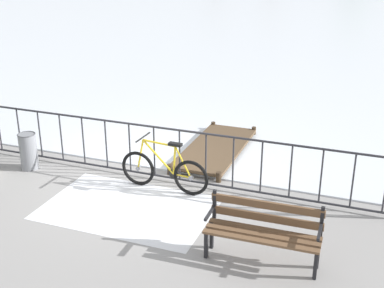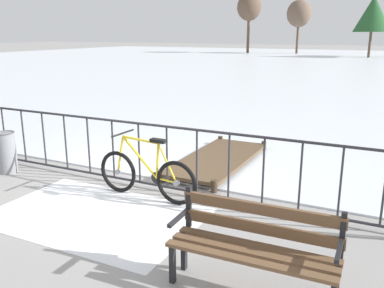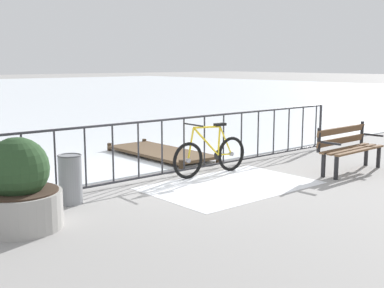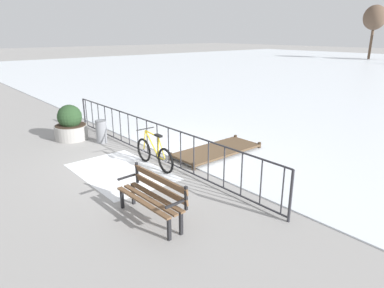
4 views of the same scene
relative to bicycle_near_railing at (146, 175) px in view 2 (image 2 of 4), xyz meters
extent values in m
plane|color=gray|center=(-0.60, 0.35, -0.37)|extent=(160.00, 160.00, 0.00)
cube|color=silver|center=(-0.60, 28.75, -0.35)|extent=(80.00, 56.00, 0.03)
cube|color=white|center=(-0.30, -0.85, -0.36)|extent=(2.83, 1.87, 0.01)
cylinder|color=#2D2D33|center=(-0.60, 0.35, 0.68)|extent=(9.00, 0.04, 0.04)
cylinder|color=#2D2D33|center=(-0.60, 0.35, -0.29)|extent=(9.00, 0.04, 0.04)
cylinder|color=#2D2D33|center=(-3.40, 0.35, 0.20)|extent=(0.03, 0.03, 0.97)
cylinder|color=#2D2D33|center=(-2.89, 0.35, 0.20)|extent=(0.03, 0.03, 0.97)
cylinder|color=#2D2D33|center=(-2.38, 0.35, 0.20)|extent=(0.03, 0.03, 0.97)
cylinder|color=#2D2D33|center=(-1.87, 0.35, 0.20)|extent=(0.03, 0.03, 0.97)
cylinder|color=#2D2D33|center=(-1.36, 0.35, 0.20)|extent=(0.03, 0.03, 0.97)
cylinder|color=#2D2D33|center=(-0.86, 0.35, 0.20)|extent=(0.03, 0.03, 0.97)
cylinder|color=#2D2D33|center=(-0.35, 0.35, 0.20)|extent=(0.03, 0.03, 0.97)
cylinder|color=#2D2D33|center=(0.16, 0.35, 0.20)|extent=(0.03, 0.03, 0.97)
cylinder|color=#2D2D33|center=(0.67, 0.35, 0.20)|extent=(0.03, 0.03, 0.97)
cylinder|color=#2D2D33|center=(1.18, 0.35, 0.20)|extent=(0.03, 0.03, 0.97)
cylinder|color=#2D2D33|center=(1.69, 0.35, 0.20)|extent=(0.03, 0.03, 0.97)
cylinder|color=#2D2D33|center=(2.19, 0.35, 0.20)|extent=(0.03, 0.03, 0.97)
cylinder|color=#2D2D33|center=(2.70, 0.35, 0.20)|extent=(0.03, 0.03, 0.97)
cylinder|color=#2D2D33|center=(3.21, 0.35, 0.20)|extent=(0.03, 0.03, 0.97)
torus|color=black|center=(0.52, -0.02, -0.04)|extent=(0.66, 0.08, 0.66)
cylinder|color=gray|center=(0.52, -0.02, -0.04)|extent=(0.08, 0.06, 0.08)
torus|color=black|center=(-0.53, 0.02, -0.04)|extent=(0.66, 0.08, 0.66)
cylinder|color=gray|center=(-0.53, 0.02, -0.04)|extent=(0.08, 0.06, 0.08)
cylinder|color=yellow|center=(0.21, -0.01, 0.25)|extent=(0.08, 0.04, 0.53)
cylinder|color=yellow|center=(-0.11, 0.00, 0.26)|extent=(0.61, 0.06, 0.59)
cylinder|color=yellow|center=(-0.09, 0.00, 0.53)|extent=(0.63, 0.06, 0.07)
cylinder|color=yellow|center=(0.35, -0.01, -0.03)|extent=(0.34, 0.04, 0.05)
cylinder|color=yellow|center=(0.37, -0.01, 0.24)|extent=(0.32, 0.04, 0.56)
cylinder|color=yellow|center=(-0.47, 0.02, 0.25)|extent=(0.16, 0.04, 0.59)
cube|color=black|center=(0.23, -0.01, 0.55)|extent=(0.24, 0.11, 0.05)
cylinder|color=black|center=(-0.40, 0.01, 0.59)|extent=(0.05, 0.52, 0.03)
cylinder|color=black|center=(0.19, -0.01, -0.02)|extent=(0.18, 0.03, 0.18)
cube|color=brown|center=(2.16, -1.44, 0.07)|extent=(1.60, 0.14, 0.04)
cube|color=brown|center=(2.17, -1.60, 0.07)|extent=(1.60, 0.14, 0.04)
cube|color=brown|center=(2.17, -1.75, 0.07)|extent=(1.60, 0.14, 0.04)
cube|color=brown|center=(2.16, -1.35, 0.21)|extent=(1.60, 0.10, 0.12)
cube|color=brown|center=(2.16, -1.35, 0.41)|extent=(1.60, 0.10, 0.12)
cube|color=black|center=(2.92, -1.45, -0.15)|extent=(0.05, 0.06, 0.44)
cube|color=black|center=(2.92, -1.33, 0.30)|extent=(0.05, 0.05, 0.45)
cube|color=black|center=(2.93, -1.58, 0.27)|extent=(0.05, 0.40, 0.04)
cube|color=black|center=(1.41, -1.75, -0.15)|extent=(0.05, 0.06, 0.44)
cube|color=black|center=(1.41, -1.49, -0.15)|extent=(0.05, 0.06, 0.44)
cube|color=black|center=(1.40, -1.37, 0.30)|extent=(0.05, 0.05, 0.45)
cube|color=black|center=(1.41, -1.62, 0.27)|extent=(0.05, 0.40, 0.04)
cylinder|color=gray|center=(-2.87, -0.08, -0.01)|extent=(0.34, 0.34, 0.72)
torus|color=#494A4E|center=(-2.87, -0.08, 0.35)|extent=(0.35, 0.35, 0.02)
cube|color=brown|center=(0.33, 1.97, -0.25)|extent=(1.10, 2.65, 0.06)
cylinder|color=#3C2E20|center=(-0.17, 0.65, -0.27)|extent=(0.10, 0.10, 0.20)
cylinder|color=#3C2E20|center=(0.82, 0.65, -0.27)|extent=(0.10, 0.10, 0.20)
cylinder|color=#3C2E20|center=(-0.17, 3.30, -0.27)|extent=(0.10, 0.10, 0.20)
cylinder|color=#3C2E20|center=(0.82, 3.30, -0.27)|extent=(0.10, 0.10, 0.20)
cylinder|color=brown|center=(-7.74, 44.39, 1.44)|extent=(0.26, 0.26, 3.62)
ellipsoid|color=brown|center=(-7.74, 44.39, 4.06)|extent=(2.71, 2.71, 2.98)
cylinder|color=brown|center=(0.30, 39.67, 1.66)|extent=(0.25, 0.25, 4.05)
cone|color=#235128|center=(0.30, 39.67, 3.74)|extent=(3.45, 3.45, 3.35)
cylinder|color=brown|center=(-13.30, 43.35, 1.82)|extent=(0.32, 0.32, 4.37)
ellipsoid|color=brown|center=(-13.30, 43.35, 4.84)|extent=(2.79, 2.79, 3.07)
camera|label=1|loc=(3.42, -7.62, 3.84)|focal=47.94mm
camera|label=2|loc=(3.21, -4.95, 2.06)|focal=38.94mm
camera|label=3|loc=(-6.12, -6.63, 1.68)|focal=46.47mm
camera|label=4|loc=(7.03, -4.69, 3.01)|focal=32.03mm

